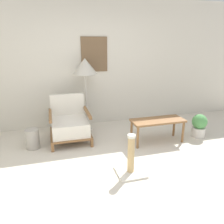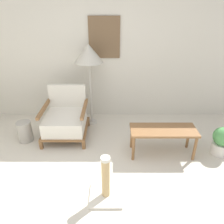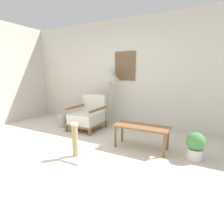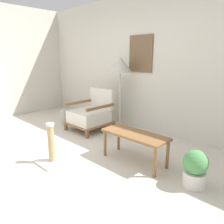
{
  "view_description": "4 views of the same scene",
  "coord_description": "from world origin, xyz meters",
  "px_view_note": "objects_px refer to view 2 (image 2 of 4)",
  "views": [
    {
      "loc": [
        -0.9,
        -2.39,
        1.8
      ],
      "look_at": [
        0.15,
        1.35,
        0.55
      ],
      "focal_mm": 35.0,
      "sensor_mm": 36.0,
      "label": 1
    },
    {
      "loc": [
        0.17,
        -1.75,
        2.14
      ],
      "look_at": [
        0.15,
        1.35,
        0.55
      ],
      "focal_mm": 35.0,
      "sensor_mm": 36.0,
      "label": 2
    },
    {
      "loc": [
        1.86,
        -1.93,
        1.38
      ],
      "look_at": [
        0.15,
        1.35,
        0.55
      ],
      "focal_mm": 28.0,
      "sensor_mm": 36.0,
      "label": 3
    },
    {
      "loc": [
        2.73,
        -1.33,
        1.51
      ],
      "look_at": [
        0.15,
        1.35,
        0.55
      ],
      "focal_mm": 35.0,
      "sensor_mm": 36.0,
      "label": 4
    }
  ],
  "objects_px": {
    "armchair": "(67,119)",
    "potted_plant": "(223,141)",
    "floor_lamp": "(90,55)",
    "scratching_post": "(107,185)",
    "coffee_table": "(164,133)",
    "vase": "(26,131)"
  },
  "relations": [
    {
      "from": "floor_lamp",
      "to": "potted_plant",
      "type": "bearing_deg",
      "value": -25.41
    },
    {
      "from": "vase",
      "to": "floor_lamp",
      "type": "bearing_deg",
      "value": 30.01
    },
    {
      "from": "floor_lamp",
      "to": "armchair",
      "type": "bearing_deg",
      "value": -131.54
    },
    {
      "from": "floor_lamp",
      "to": "scratching_post",
      "type": "height_order",
      "value": "floor_lamp"
    },
    {
      "from": "armchair",
      "to": "vase",
      "type": "distance_m",
      "value": 0.71
    },
    {
      "from": "floor_lamp",
      "to": "potted_plant",
      "type": "xyz_separation_m",
      "value": [
        2.07,
        -0.98,
        -1.07
      ]
    },
    {
      "from": "floor_lamp",
      "to": "scratching_post",
      "type": "relative_size",
      "value": 2.51
    },
    {
      "from": "coffee_table",
      "to": "scratching_post",
      "type": "bearing_deg",
      "value": -134.67
    },
    {
      "from": "coffee_table",
      "to": "scratching_post",
      "type": "relative_size",
      "value": 1.64
    },
    {
      "from": "armchair",
      "to": "coffee_table",
      "type": "bearing_deg",
      "value": -18.4
    },
    {
      "from": "armchair",
      "to": "potted_plant",
      "type": "xyz_separation_m",
      "value": [
        2.47,
        -0.53,
        -0.09
      ]
    },
    {
      "from": "floor_lamp",
      "to": "vase",
      "type": "relative_size",
      "value": 4.25
    },
    {
      "from": "floor_lamp",
      "to": "potted_plant",
      "type": "height_order",
      "value": "floor_lamp"
    },
    {
      "from": "floor_lamp",
      "to": "vase",
      "type": "bearing_deg",
      "value": -149.99
    },
    {
      "from": "floor_lamp",
      "to": "coffee_table",
      "type": "distance_m",
      "value": 1.78
    },
    {
      "from": "coffee_table",
      "to": "vase",
      "type": "height_order",
      "value": "coffee_table"
    },
    {
      "from": "scratching_post",
      "to": "armchair",
      "type": "bearing_deg",
      "value": 117.82
    },
    {
      "from": "armchair",
      "to": "floor_lamp",
      "type": "height_order",
      "value": "floor_lamp"
    },
    {
      "from": "floor_lamp",
      "to": "vase",
      "type": "height_order",
      "value": "floor_lamp"
    },
    {
      "from": "armchair",
      "to": "scratching_post",
      "type": "bearing_deg",
      "value": -62.18
    },
    {
      "from": "armchair",
      "to": "floor_lamp",
      "type": "xyz_separation_m",
      "value": [
        0.4,
        0.45,
        0.99
      ]
    },
    {
      "from": "armchair",
      "to": "potted_plant",
      "type": "distance_m",
      "value": 2.53
    }
  ]
}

